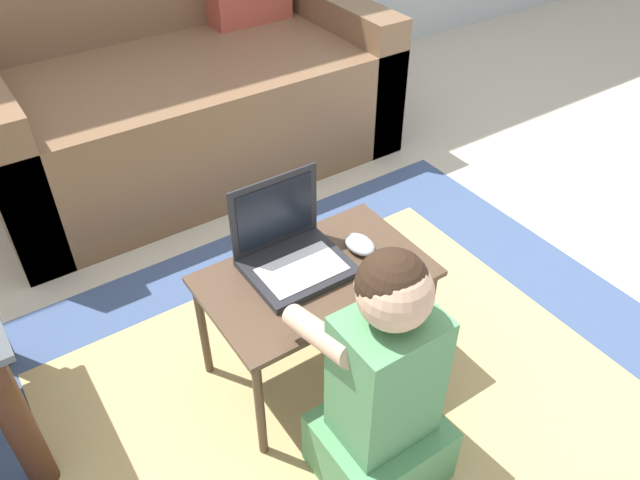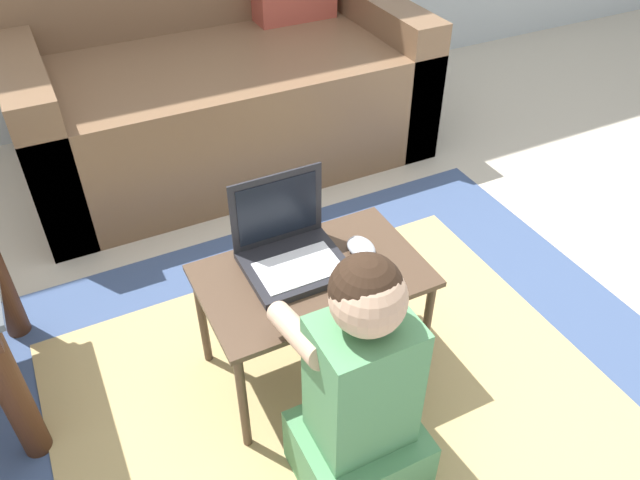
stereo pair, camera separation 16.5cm
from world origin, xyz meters
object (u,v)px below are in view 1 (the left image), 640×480
object	(u,v)px
person_seated	(383,391)
computer_mouse	(360,244)
couch	(179,86)
laptop_desk	(316,286)
laptop	(292,254)

from	to	relation	value
person_seated	computer_mouse	bearing A→B (deg)	60.64
couch	person_seated	bearing A→B (deg)	-98.66
laptop_desk	person_seated	size ratio (longest dim) A/B	0.83
computer_mouse	laptop	bearing A→B (deg)	166.70
couch	laptop_desk	distance (m)	1.37
laptop	computer_mouse	world-z (taller)	laptop
couch	person_seated	size ratio (longest dim) A/B	2.28
laptop_desk	computer_mouse	bearing A→B (deg)	6.32
couch	person_seated	xyz separation A→B (m)	(-0.26, -1.71, -0.00)
couch	laptop	xyz separation A→B (m)	(-0.24, -1.29, 0.09)
computer_mouse	person_seated	size ratio (longest dim) A/B	0.14
laptop_desk	couch	bearing A→B (deg)	81.42
computer_mouse	couch	bearing A→B (deg)	87.95
couch	laptop_desk	size ratio (longest dim) A/B	2.76
person_seated	laptop	bearing A→B (deg)	86.69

